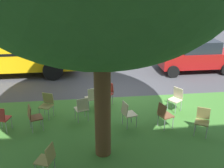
{
  "coord_description": "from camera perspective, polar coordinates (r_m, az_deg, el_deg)",
  "views": [
    {
      "loc": [
        1.8,
        10.5,
        4.69
      ],
      "look_at": [
        0.67,
        1.04,
        0.94
      ],
      "focal_mm": 44.02,
      "sensor_mm": 36.0,
      "label": 1
    }
  ],
  "objects": [
    {
      "name": "ground",
      "position": [
        11.64,
        2.65,
        -2.29
      ],
      "size": [
        80.0,
        80.0,
        0.0
      ],
      "primitive_type": "plane",
      "color": "#424247"
    },
    {
      "name": "grass_verge",
      "position": [
        8.86,
        6.06,
        -10.58
      ],
      "size": [
        48.0,
        6.0,
        0.01
      ],
      "primitive_type": "cube",
      "color": "#3D752D",
      "rests_on": "ground"
    },
    {
      "name": "chair_0",
      "position": [
        9.44,
        -6.29,
        -4.86
      ],
      "size": [
        0.52,
        0.53,
        0.88
      ],
      "color": "beige",
      "rests_on": "ground"
    },
    {
      "name": "chair_1",
      "position": [
        9.14,
        10.8,
        -6.09
      ],
      "size": [
        0.53,
        0.53,
        0.88
      ],
      "color": "brown",
      "rests_on": "ground"
    },
    {
      "name": "chair_2",
      "position": [
        9.44,
        -22.03,
        -6.44
      ],
      "size": [
        0.51,
        0.52,
        0.88
      ],
      "color": "#B7332D",
      "rests_on": "ground"
    },
    {
      "name": "chair_3",
      "position": [
        10.22,
        -4.15,
        -2.66
      ],
      "size": [
        0.53,
        0.53,
        0.88
      ],
      "color": "beige",
      "rests_on": "ground"
    },
    {
      "name": "chair_4",
      "position": [
        10.41,
        13.19,
        -2.74
      ],
      "size": [
        0.58,
        0.58,
        0.88
      ],
      "color": "beige",
      "rests_on": "ground"
    },
    {
      "name": "chair_5",
      "position": [
        9.21,
        -16.05,
        -6.37
      ],
      "size": [
        0.53,
        0.53,
        0.88
      ],
      "color": "brown",
      "rests_on": "ground"
    },
    {
      "name": "chair_6",
      "position": [
        9.08,
        3.26,
        -5.91
      ],
      "size": [
        0.52,
        0.51,
        0.88
      ],
      "color": "beige",
      "rests_on": "ground"
    },
    {
      "name": "chair_7",
      "position": [
        9.94,
        -13.38,
        -3.95
      ],
      "size": [
        0.55,
        0.55,
        0.88
      ],
      "color": "olive",
      "rests_on": "ground"
    },
    {
      "name": "chair_8",
      "position": [
        7.18,
        -13.37,
        -14.71
      ],
      "size": [
        0.54,
        0.54,
        0.88
      ],
      "color": "olive",
      "rests_on": "ground"
    },
    {
      "name": "chair_9",
      "position": [
        10.64,
        -0.95,
        -1.6
      ],
      "size": [
        0.59,
        0.59,
        0.88
      ],
      "color": "#B7332D",
      "rests_on": "ground"
    },
    {
      "name": "chair_10",
      "position": [
        9.11,
        18.28,
        -6.94
      ],
      "size": [
        0.57,
        0.57,
        0.88
      ],
      "color": "olive",
      "rests_on": "ground"
    },
    {
      "name": "parked_car",
      "position": [
        15.01,
        16.92,
        5.69
      ],
      "size": [
        3.7,
        1.92,
        1.65
      ],
      "color": "maroon",
      "rests_on": "ground"
    }
  ]
}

